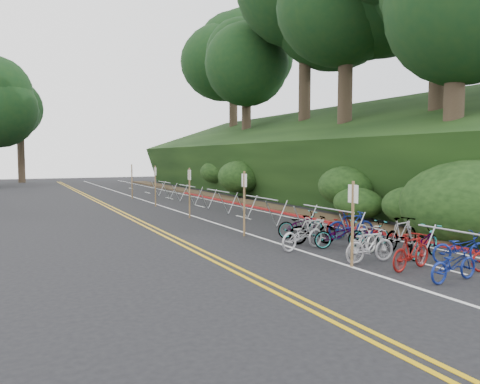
% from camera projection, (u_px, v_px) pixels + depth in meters
% --- Properties ---
extents(ground, '(120.00, 120.00, 0.00)m').
position_uv_depth(ground, '(305.00, 265.00, 13.19)').
color(ground, black).
rests_on(ground, ground).
extents(road_markings, '(7.47, 80.00, 0.01)m').
position_uv_depth(road_markings, '(197.00, 220.00, 22.49)').
color(road_markings, gold).
rests_on(road_markings, ground).
extents(red_curb, '(0.25, 28.00, 0.10)m').
position_uv_depth(red_curb, '(269.00, 210.00, 26.43)').
color(red_curb, maroon).
rests_on(red_curb, ground).
extents(embankment, '(14.30, 48.14, 9.11)m').
position_uv_depth(embankment, '(305.00, 163.00, 35.75)').
color(embankment, black).
rests_on(embankment, ground).
extents(tree_cluster, '(33.45, 54.87, 20.18)m').
position_uv_depth(tree_cluster, '(250.00, 34.00, 36.25)').
color(tree_cluster, '#2D2319').
rests_on(tree_cluster, ground).
extents(bike_rack_front, '(1.13, 3.08, 1.15)m').
position_uv_depth(bike_rack_front, '(467.00, 244.00, 11.80)').
color(bike_rack_front, '#9A9DA4').
rests_on(bike_rack_front, ground).
extents(bike_racks_rest, '(1.14, 23.00, 1.17)m').
position_uv_depth(bike_racks_rest, '(218.00, 196.00, 26.07)').
color(bike_racks_rest, '#9A9DA4').
rests_on(bike_racks_rest, ground).
extents(signpost_near, '(0.08, 0.40, 2.38)m').
position_uv_depth(signpost_near, '(353.00, 218.00, 12.86)').
color(signpost_near, brown).
rests_on(signpost_near, ground).
extents(signposts_rest, '(0.08, 18.40, 2.50)m').
position_uv_depth(signposts_rest, '(171.00, 186.00, 25.85)').
color(signposts_rest, brown).
rests_on(signposts_rest, ground).
extents(bike_front, '(1.10, 2.01, 1.00)m').
position_uv_depth(bike_front, '(302.00, 234.00, 15.34)').
color(bike_front, '#9E9EA3').
rests_on(bike_front, ground).
extents(bike_valet, '(3.17, 8.71, 1.09)m').
position_uv_depth(bike_valet, '(378.00, 237.00, 14.92)').
color(bike_valet, navy).
rests_on(bike_valet, ground).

